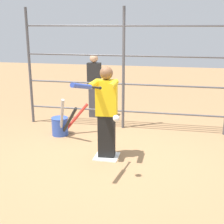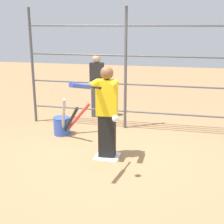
# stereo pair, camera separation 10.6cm
# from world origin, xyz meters

# --- Properties ---
(ground_plane) EXTENTS (24.00, 24.00, 0.00)m
(ground_plane) POSITION_xyz_m (0.00, 0.00, 0.00)
(ground_plane) COLOR #9E754C
(home_plate) EXTENTS (0.40, 0.40, 0.02)m
(home_plate) POSITION_xyz_m (0.00, 0.00, 0.01)
(home_plate) COLOR white
(home_plate) RESTS_ON ground
(fence_backstop) EXTENTS (4.30, 0.06, 2.54)m
(fence_backstop) POSITION_xyz_m (0.00, -1.60, 1.27)
(fence_backstop) COLOR #4C4C51
(fence_backstop) RESTS_ON ground
(batter) EXTENTS (0.40, 0.53, 1.55)m
(batter) POSITION_xyz_m (0.00, 0.02, 0.84)
(batter) COLOR black
(batter) RESTS_ON ground
(baseball_bat_swinging) EXTENTS (0.22, 0.81, 0.24)m
(baseball_bat_swinging) POSITION_xyz_m (0.10, 0.89, 1.40)
(baseball_bat_swinging) COLOR black
(softball_in_flight) EXTENTS (0.10, 0.10, 0.10)m
(softball_in_flight) POSITION_xyz_m (-0.31, 0.77, 0.94)
(softball_in_flight) COLOR white
(bat_bucket) EXTENTS (0.73, 0.70, 0.84)m
(bat_bucket) POSITION_xyz_m (1.14, -0.87, 0.22)
(bat_bucket) COLOR #3351B2
(bat_bucket) RESTS_ON ground
(bystander_behind_fence) EXTENTS (0.31, 0.19, 1.52)m
(bystander_behind_fence) POSITION_xyz_m (0.82, -2.29, 0.79)
(bystander_behind_fence) COLOR #3F3F47
(bystander_behind_fence) RESTS_ON ground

